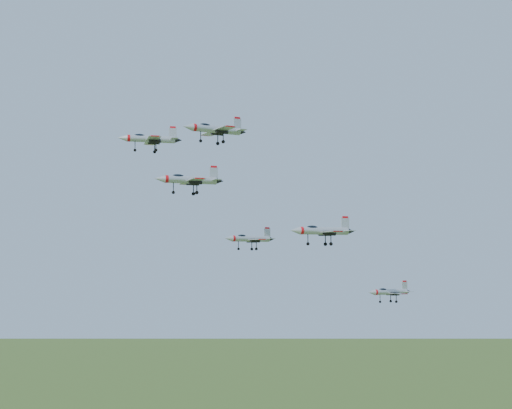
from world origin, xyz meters
name	(u,v)px	position (x,y,z in m)	size (l,w,h in m)	color
jet_lead	(149,139)	(-13.46, 11.58, 134.89)	(12.68, 10.54, 3.39)	#A9AFB6
jet_left_high	(189,180)	(-8.16, 1.39, 125.97)	(13.18, 10.81, 3.54)	#A9AFB6
jet_right_high	(215,129)	(-9.86, -20.29, 131.52)	(10.90, 9.10, 2.91)	#A9AFB6
jet_left_low	(249,239)	(3.59, 1.00, 115.23)	(10.51, 8.74, 2.81)	#A9AFB6
jet_right_low	(322,231)	(14.81, -7.12, 116.57)	(13.03, 10.70, 3.50)	#A9AFB6
jet_trail	(389,292)	(34.05, 1.70, 104.77)	(10.57, 8.76, 2.82)	#A9AFB6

